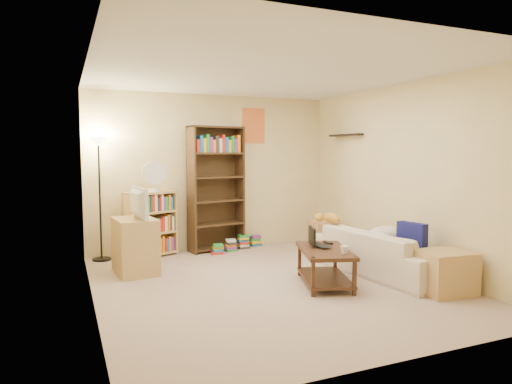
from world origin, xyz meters
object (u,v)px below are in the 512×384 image
at_px(sofa, 381,252).
at_px(tall_bookshelf, 216,185).
at_px(laptop, 323,245).
at_px(television, 134,203).
at_px(short_bookshelf, 151,224).
at_px(tv_stand, 135,246).
at_px(end_cabinet, 445,272).
at_px(side_table, 324,236).
at_px(coffee_table, 325,261).
at_px(desk_fan, 154,176).
at_px(floor_lamp, 99,162).
at_px(tabby_cat, 329,218).
at_px(mug, 345,250).

distance_m(sofa, tall_bookshelf, 2.77).
bearing_deg(laptop, television, 56.16).
bearing_deg(short_bookshelf, tv_stand, -133.50).
height_order(television, short_bookshelf, television).
bearing_deg(sofa, end_cabinet, -178.35).
xyz_separation_m(side_table, end_cabinet, (0.06, -2.48, 0.00)).
bearing_deg(short_bookshelf, coffee_table, -76.14).
distance_m(short_bookshelf, end_cabinet, 4.13).
height_order(tv_stand, desk_fan, desk_fan).
bearing_deg(side_table, television, -175.07).
relative_size(tv_stand, end_cabinet, 1.27).
bearing_deg(side_table, end_cabinet, -88.71).
distance_m(floor_lamp, side_table, 3.64).
bearing_deg(tabby_cat, end_cabinet, -75.05).
relative_size(tv_stand, floor_lamp, 0.40).
distance_m(laptop, tall_bookshelf, 2.39).
bearing_deg(desk_fan, sofa, -39.64).
bearing_deg(sofa, tv_stand, 61.34).
bearing_deg(end_cabinet, tall_bookshelf, 117.67).
xyz_separation_m(coffee_table, side_table, (1.01, 1.68, -0.05)).
bearing_deg(tabby_cat, side_table, 63.10).
relative_size(coffee_table, desk_fan, 2.42).
xyz_separation_m(sofa, short_bookshelf, (-2.58, 2.14, 0.21)).
bearing_deg(television, tall_bookshelf, -62.03).
bearing_deg(television, laptop, -127.52).
bearing_deg(tall_bookshelf, side_table, -32.72).
relative_size(laptop, end_cabinet, 0.63).
relative_size(television, desk_fan, 1.54).
bearing_deg(side_table, tabby_cat, -116.90).
xyz_separation_m(floor_lamp, end_cabinet, (3.42, -3.15, -1.20)).
relative_size(tabby_cat, short_bookshelf, 0.46).
distance_m(sofa, tv_stand, 3.20).
height_order(sofa, coffee_table, sofa).
distance_m(tabby_cat, tv_stand, 2.68).
bearing_deg(sofa, television, 61.34).
bearing_deg(side_table, tv_stand, -175.07).
relative_size(tabby_cat, side_table, 0.97).
bearing_deg(floor_lamp, tv_stand, -69.20).
bearing_deg(end_cabinet, tabby_cat, 104.95).
relative_size(tabby_cat, laptop, 1.27).
height_order(tabby_cat, short_bookshelf, short_bookshelf).
height_order(floor_lamp, end_cabinet, floor_lamp).
height_order(short_bookshelf, side_table, short_bookshelf).
relative_size(coffee_table, laptop, 3.09).
relative_size(coffee_table, end_cabinet, 1.93).
xyz_separation_m(tabby_cat, short_bookshelf, (-2.25, 1.41, -0.16)).
relative_size(tabby_cat, mug, 4.30).
relative_size(coffee_table, side_table, 2.35).
bearing_deg(coffee_table, end_cabinet, -18.09).
distance_m(short_bookshelf, side_table, 2.74).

